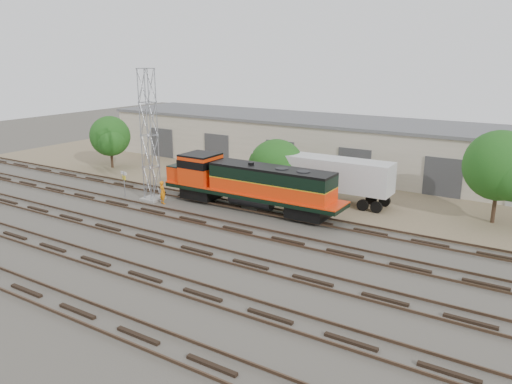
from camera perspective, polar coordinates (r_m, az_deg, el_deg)
The scene contains 12 objects.
ground at distance 33.72m, azimuth -3.58°, elevation -5.16°, with size 140.00×140.00×0.00m, color #47423A.
dirt_strip at distance 46.11m, azimuth 7.37°, elevation 0.46°, with size 80.00×16.00×0.02m, color #726047.
tracks at distance 31.48m, azimuth -6.80°, elevation -6.63°, with size 80.00×20.40×0.28m.
warehouse at distance 52.71m, azimuth 11.22°, elevation 5.14°, with size 58.40×10.40×5.30m.
locomotive at distance 38.88m, azimuth -0.90°, elevation 1.03°, with size 15.44×2.71×3.71m.
signal_tower at distance 41.81m, azimuth -12.08°, elevation 6.03°, with size 1.59×1.59×10.79m.
sign_post at distance 43.94m, azimuth -14.84°, elevation 1.44°, with size 0.91×0.27×2.27m.
worker at distance 41.44m, azimuth -10.64°, elevation -0.04°, with size 0.70×0.46×1.93m, color orange.
semi_trailer at distance 41.70m, azimuth 7.73°, elevation 2.12°, with size 12.01×2.50×3.69m.
tree_west at distance 55.35m, azimuth -16.31°, elevation 6.00°, with size 4.46×4.25×5.56m.
tree_mid at distance 43.55m, azimuth 2.50°, elevation 2.51°, with size 5.30×5.05×5.05m.
tree_east at distance 39.07m, azimuth 26.39°, elevation 2.44°, with size 5.27×5.02×6.78m.
Camera 1 is at (18.59, -25.49, 11.90)m, focal length 35.00 mm.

